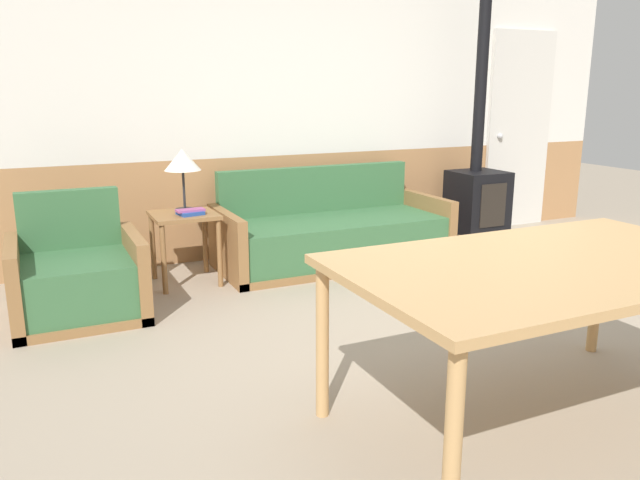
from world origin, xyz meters
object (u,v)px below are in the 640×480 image
Objects in this scene: table_lamp at (182,162)px; dining_table at (552,274)px; couch at (332,236)px; armchair at (78,280)px; side_table at (184,227)px; wood_stove at (478,186)px.

dining_table is at bearing -72.07° from table_lamp.
couch is at bearing 83.35° from dining_table.
armchair is at bearing -168.07° from couch.
dining_table is (0.93, -2.88, -0.23)m from table_lamp.
table_lamp is (0.03, 0.08, 0.49)m from side_table.
couch is 0.82× the size of wood_stove.
couch is 1.69m from wood_stove.
table_lamp reaches higher than armchair.
wood_stove is at bearing -3.97° from armchair.
wood_stove is at bearing 55.94° from dining_table.
couch reaches higher than side_table.
table_lamp is (-1.26, 0.06, 0.70)m from couch.
couch is 1.44m from table_lamp.
side_table is 0.30× the size of dining_table.
wood_stove reaches higher than side_table.
wood_stove is at bearing 1.25° from table_lamp.
armchair reaches higher than couch.
dining_table is (0.96, -2.79, 0.26)m from side_table.
armchair is 0.95m from side_table.
side_table is at bearing 109.01° from dining_table.
wood_stove is (2.92, 0.06, -0.39)m from table_lamp.
dining_table is 3.55m from wood_stove.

